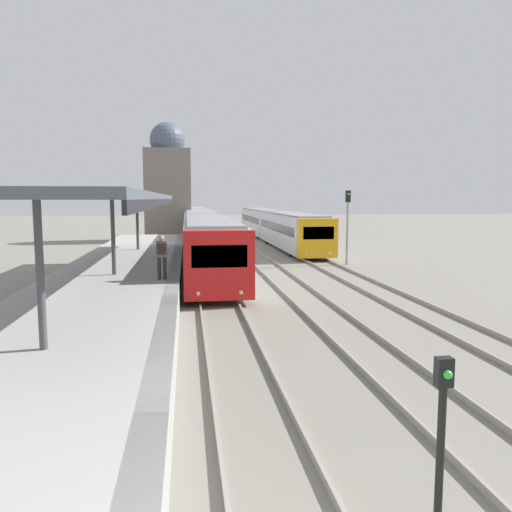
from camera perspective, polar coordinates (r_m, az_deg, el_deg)
name	(u,v)px	position (r m, az deg, el deg)	size (l,w,h in m)	color
platform_canopy	(113,197)	(20.48, -16.04, 6.49)	(4.00, 25.05, 3.20)	#4C515B
person_on_platform	(162,253)	(18.90, -10.73, 0.29)	(0.40, 0.40, 1.66)	#2D2D33
train_near	(201,227)	(42.48, -6.36, 3.34)	(2.65, 48.59, 2.98)	red
train_far	(274,224)	(47.42, 2.06, 3.66)	(2.58, 32.38, 2.90)	gold
signal_post_near	(442,424)	(6.77, 20.46, -17.52)	(0.20, 0.21, 2.13)	black
signal_mast_far	(348,218)	(30.79, 10.43, 4.32)	(0.28, 0.29, 4.51)	gray
distant_domed_building	(168,185)	(49.06, -10.01, 7.97)	(4.31, 4.31, 11.23)	slate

